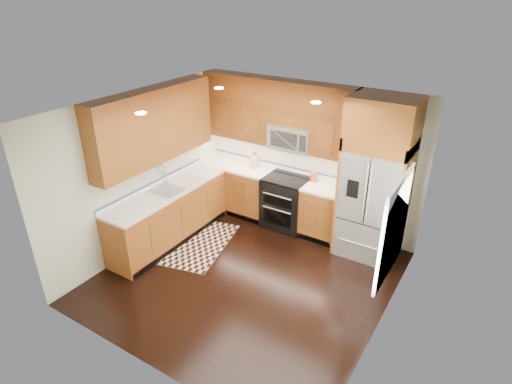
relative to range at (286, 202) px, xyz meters
The scene contains 16 objects.
ground 1.75m from the range, 81.47° to the right, with size 4.00×4.00×0.00m, color black.
wall_back 0.93m from the range, 53.04° to the left, with size 4.00×0.02×2.60m, color beige.
wall_left 2.56m from the range, 136.38° to the right, with size 0.02×4.00×2.60m, color beige.
wall_right 2.92m from the range, 36.55° to the right, with size 0.02×4.00×2.60m, color beige.
window 2.83m from the range, 33.39° to the right, with size 0.04×1.10×1.30m.
base_cabinets 1.25m from the range, 141.90° to the right, with size 2.85×3.00×0.90m.
countertop 1.16m from the range, 142.09° to the right, with size 2.86×3.01×0.04m.
upper_cabinets 1.89m from the range, 147.22° to the right, with size 2.85×3.00×1.15m.
range is the anchor object (origin of this frame).
microwave 1.20m from the range, 90.19° to the left, with size 0.76×0.40×0.42m.
refrigerator 1.76m from the range, ahead, with size 0.98×0.75×2.60m.
sink_faucet 2.13m from the range, 135.87° to the right, with size 0.54×0.44×0.37m.
rug 1.71m from the range, 125.28° to the right, with size 0.92×1.53×0.01m, color black.
knife_block 0.96m from the range, 169.19° to the left, with size 0.11×0.15×0.29m.
utensil_crock 0.75m from the range, 18.21° to the left, with size 0.15×0.15×0.34m.
cutting_board 1.12m from the range, ahead, with size 0.28×0.28×0.02m, color brown.
Camera 1 is at (2.90, -4.37, 4.04)m, focal length 30.00 mm.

